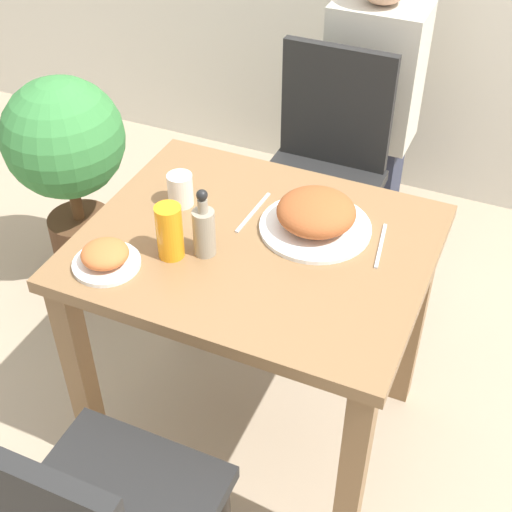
% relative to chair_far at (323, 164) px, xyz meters
% --- Properties ---
extents(ground_plane, '(16.00, 16.00, 0.00)m').
position_rel_chair_far_xyz_m(ground_plane, '(0.08, -0.76, -0.52)').
color(ground_plane, tan).
extents(dining_table, '(0.87, 0.72, 0.75)m').
position_rel_chair_far_xyz_m(dining_table, '(0.08, -0.76, 0.10)').
color(dining_table, olive).
rests_on(dining_table, ground_plane).
extents(chair_far, '(0.42, 0.42, 0.91)m').
position_rel_chair_far_xyz_m(chair_far, '(0.00, 0.00, 0.00)').
color(chair_far, black).
rests_on(chair_far, ground_plane).
extents(food_plate, '(0.29, 0.29, 0.10)m').
position_rel_chair_far_xyz_m(food_plate, '(0.20, -0.66, 0.28)').
color(food_plate, white).
rests_on(food_plate, dining_table).
extents(side_plate, '(0.17, 0.17, 0.06)m').
position_rel_chair_far_xyz_m(side_plate, '(-0.21, -1.00, 0.26)').
color(side_plate, white).
rests_on(side_plate, dining_table).
extents(drink_cup, '(0.07, 0.07, 0.09)m').
position_rel_chair_far_xyz_m(drink_cup, '(-0.17, -0.70, 0.28)').
color(drink_cup, silver).
rests_on(drink_cup, dining_table).
extents(juice_glass, '(0.07, 0.07, 0.14)m').
position_rel_chair_far_xyz_m(juice_glass, '(-0.09, -0.90, 0.31)').
color(juice_glass, orange).
rests_on(juice_glass, dining_table).
extents(sauce_bottle, '(0.06, 0.06, 0.19)m').
position_rel_chair_far_xyz_m(sauce_bottle, '(-0.02, -0.85, 0.31)').
color(sauce_bottle, gray).
rests_on(sauce_bottle, dining_table).
extents(fork_utensil, '(0.02, 0.19, 0.00)m').
position_rel_chair_far_xyz_m(fork_utensil, '(0.02, -0.66, 0.24)').
color(fork_utensil, silver).
rests_on(fork_utensil, dining_table).
extents(spoon_utensil, '(0.03, 0.18, 0.00)m').
position_rel_chair_far_xyz_m(spoon_utensil, '(0.37, -0.66, 0.24)').
color(spoon_utensil, silver).
rests_on(spoon_utensil, dining_table).
extents(potted_plant_left, '(0.42, 0.42, 0.84)m').
position_rel_chair_far_xyz_m(potted_plant_left, '(-0.82, -0.37, 0.03)').
color(potted_plant_left, '#51331E').
rests_on(potted_plant_left, ground_plane).
extents(person_figure, '(0.34, 0.22, 1.17)m').
position_rel_chair_far_xyz_m(person_figure, '(0.06, 0.37, 0.07)').
color(person_figure, '#2D3347').
rests_on(person_figure, ground_plane).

